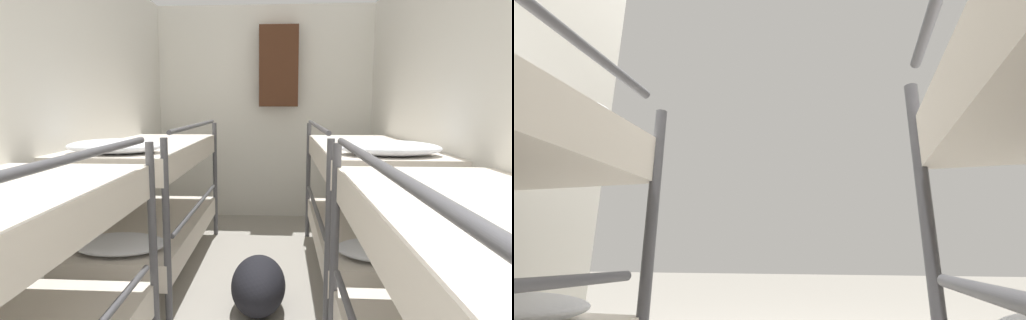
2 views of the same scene
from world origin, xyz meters
The scene contains 0 objects.
Camera 2 is at (-0.25, 1.72, 0.60)m, focal length 24.00 mm.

